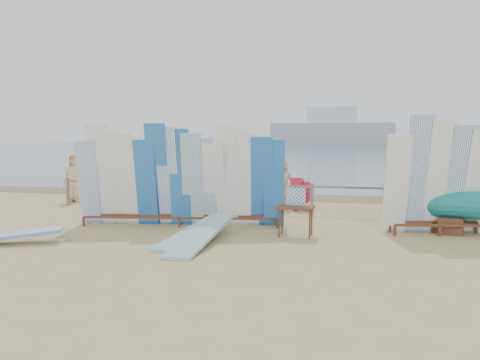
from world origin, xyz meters
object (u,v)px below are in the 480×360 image
(side_surfboard_rack, at_px, (438,181))
(beachgoer_8, at_px, (407,179))
(beachgoer_10, at_px, (429,182))
(beachgoer_extra_1, at_px, (127,172))
(vendor_table, at_px, (295,220))
(beachgoer_9, at_px, (392,180))
(beachgoer_4, at_px, (221,178))
(flat_board_a, at_px, (196,240))
(beachgoer_6, at_px, (282,183))
(beach_chair_right, at_px, (303,201))
(beach_chair_left, at_px, (273,203))
(main_surfboard_rack, at_px, (180,180))
(flat_board_b, at_px, (199,245))
(beachgoer_0, at_px, (76,177))
(beachgoer_11, at_px, (162,175))
(beachgoer_2, at_px, (216,179))
(stroller, at_px, (299,197))
(beachgoer_5, at_px, (250,175))
(beachgoer_1, at_px, (196,175))

(side_surfboard_rack, distance_m, beachgoer_8, 4.67)
(beachgoer_10, bearing_deg, beachgoer_extra_1, -5.95)
(vendor_table, height_order, beachgoer_10, beachgoer_10)
(side_surfboard_rack, xyz_separation_m, beachgoer_9, (-0.80, 6.14, -0.46))
(beachgoer_extra_1, bearing_deg, beachgoer_4, 62.44)
(flat_board_a, xyz_separation_m, beachgoer_extra_1, (-5.69, 7.79, 0.90))
(beachgoer_9, xyz_separation_m, beachgoer_6, (-3.39, -2.62, 0.02))
(side_surfboard_rack, xyz_separation_m, beach_chair_right, (-3.49, 3.35, -0.97))
(beach_chair_left, bearing_deg, main_surfboard_rack, -115.25)
(flat_board_b, height_order, beachgoer_0, beachgoer_0)
(beachgoer_8, bearing_deg, beachgoer_11, 123.72)
(beachgoer_10, relative_size, beachgoer_9, 1.09)
(vendor_table, bearing_deg, beach_chair_left, 106.96)
(beachgoer_2, distance_m, beachgoer_6, 2.72)
(flat_board_a, relative_size, beachgoer_11, 1.74)
(beachgoer_10, bearing_deg, flat_board_b, 54.91)
(stroller, distance_m, beachgoer_10, 4.05)
(beachgoer_6, xyz_separation_m, beachgoer_5, (-1.80, 3.11, 0.00))
(flat_board_b, distance_m, beachgoer_0, 8.78)
(flat_board_a, relative_size, beachgoer_9, 1.77)
(beachgoer_5, bearing_deg, vendor_table, 4.35)
(beachgoer_9, distance_m, beachgoer_8, 1.55)
(beachgoer_1, bearing_deg, flat_board_a, -95.95)
(main_surfboard_rack, relative_size, beachgoer_10, 3.11)
(beachgoer_11, bearing_deg, beach_chair_left, -3.34)
(beach_chair_right, relative_size, beachgoer_1, 0.48)
(beachgoer_extra_1, distance_m, beachgoer_1, 3.27)
(beachgoer_extra_1, height_order, beachgoer_10, beachgoer_extra_1)
(beachgoer_5, bearing_deg, beachgoer_1, -59.37)
(vendor_table, relative_size, beachgoer_10, 0.65)
(beachgoer_10, relative_size, beachgoer_11, 1.07)
(beachgoer_extra_1, bearing_deg, beachgoer_1, 72.81)
(side_surfboard_rack, height_order, beachgoer_4, side_surfboard_rack)
(beach_chair_right, bearing_deg, beachgoer_5, 107.03)
(beachgoer_11, bearing_deg, beachgoer_5, 41.13)
(beachgoer_11, bearing_deg, flat_board_a, -35.02)
(beachgoer_11, bearing_deg, beachgoer_extra_1, -152.42)
(beachgoer_4, bearing_deg, beachgoer_8, -106.49)
(beachgoer_9, relative_size, beachgoer_8, 0.85)
(side_surfboard_rack, distance_m, beachgoer_1, 9.04)
(beachgoer_4, bearing_deg, beachgoer_extra_1, 38.86)
(vendor_table, bearing_deg, beachgoer_0, 151.52)
(beachgoer_0, bearing_deg, beachgoer_1, 12.67)
(beach_chair_left, distance_m, beachgoer_5, 4.05)
(beachgoer_2, height_order, beachgoer_8, beachgoer_8)
(beach_chair_right, relative_size, beachgoer_8, 0.47)
(beachgoer_0, bearing_deg, beachgoer_8, -3.67)
(beachgoer_11, distance_m, beachgoer_5, 3.37)
(side_surfboard_rack, xyz_separation_m, beach_chair_left, (-4.36, 2.96, -0.99))
(beachgoer_extra_1, relative_size, beachgoer_9, 1.17)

